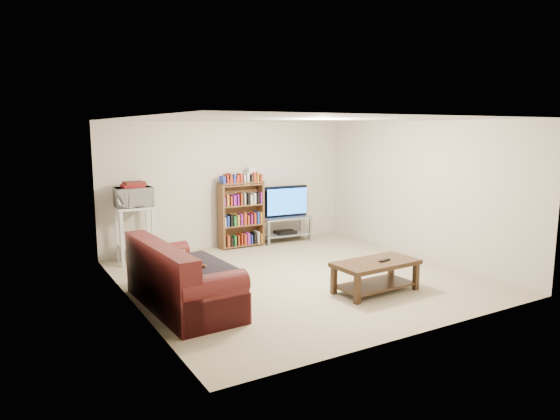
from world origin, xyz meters
TOP-DOWN VIEW (x-y plane):
  - floor at (0.00, 0.00)m, footprint 5.00×5.00m
  - ceiling at (0.00, 0.00)m, footprint 5.00×5.00m
  - wall_back at (0.00, 2.50)m, footprint 5.00×0.00m
  - wall_front at (0.00, -2.50)m, footprint 5.00×0.00m
  - wall_left at (-2.50, 0.00)m, footprint 0.00×5.00m
  - wall_right at (2.50, 0.00)m, footprint 0.00×5.00m
  - sofa at (-2.04, -0.34)m, footprint 0.96×2.04m
  - blanket at (-1.86, -0.47)m, footprint 0.90×1.09m
  - cat at (-1.87, -0.29)m, footprint 0.24×0.56m
  - coffee_table at (0.55, -1.14)m, footprint 1.23×0.65m
  - remote at (0.66, -1.19)m, footprint 0.21×0.09m
  - tv_stand at (1.09, 2.22)m, footprint 1.03×0.51m
  - television at (1.09, 2.22)m, footprint 1.08×0.21m
  - dvd_player at (1.09, 2.22)m, footprint 0.42×0.30m
  - bookshelf at (0.12, 2.25)m, footprint 0.88×0.27m
  - shelf_clutter at (0.22, 2.26)m, footprint 0.64×0.19m
  - microwave_stand at (-1.94, 2.14)m, footprint 0.60×0.44m
  - microwave at (-1.94, 2.14)m, footprint 0.59×0.40m
  - game_boxes at (-1.94, 2.14)m, footprint 0.35×0.31m

SIDE VIEW (x-z plane):
  - floor at x=0.00m, z-range 0.00..0.00m
  - dvd_player at x=1.09m, z-range 0.16..0.22m
  - sofa at x=-2.04m, z-range -0.12..0.73m
  - coffee_table at x=0.55m, z-range 0.09..0.53m
  - tv_stand at x=1.09m, z-range 0.09..0.59m
  - remote at x=0.66m, z-range 0.44..0.46m
  - blanket at x=-1.86m, z-range 0.42..0.60m
  - cat at x=-1.87m, z-range 0.49..0.65m
  - microwave_stand at x=-1.94m, z-range 0.13..1.10m
  - bookshelf at x=0.12m, z-range 0.02..1.29m
  - television at x=1.09m, z-range 0.50..1.12m
  - microwave at x=-1.94m, z-range 0.96..1.29m
  - wall_back at x=0.00m, z-range -1.30..3.70m
  - wall_front at x=0.00m, z-range -1.30..3.70m
  - wall_left at x=-2.50m, z-range -1.30..3.70m
  - wall_right at x=2.50m, z-range -1.30..3.70m
  - game_boxes at x=-1.94m, z-range 1.29..1.34m
  - shelf_clutter at x=0.22m, z-range 1.23..1.51m
  - ceiling at x=0.00m, z-range 2.40..2.40m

